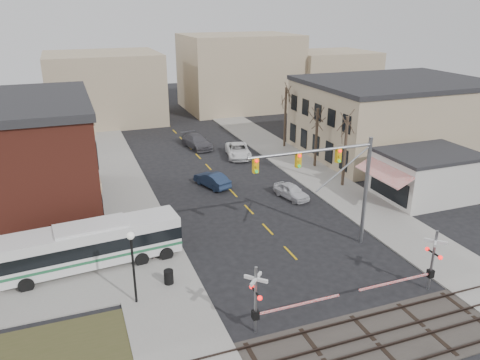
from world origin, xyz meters
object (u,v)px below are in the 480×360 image
(transit_bus, at_px, (93,244))
(trash_bin, at_px, (169,277))
(traffic_signal_mast, at_px, (336,174))
(pedestrian_far, at_px, (118,234))
(car_b, at_px, (212,180))
(rr_crossing_west, at_px, (263,299))
(street_lamp, at_px, (132,253))
(pedestrian_near, at_px, (152,246))
(car_c, at_px, (238,150))
(car_a, at_px, (291,191))
(car_d, at_px, (197,141))
(rr_crossing_east, at_px, (427,262))

(transit_bus, distance_m, trash_bin, 5.80)
(traffic_signal_mast, height_order, pedestrian_far, traffic_signal_mast)
(traffic_signal_mast, distance_m, car_b, 16.02)
(traffic_signal_mast, bearing_deg, car_b, 106.71)
(car_b, bearing_deg, transit_bus, 24.65)
(rr_crossing_west, relative_size, street_lamp, 1.23)
(trash_bin, height_order, pedestrian_near, pedestrian_near)
(car_c, bearing_deg, street_lamp, -109.50)
(transit_bus, height_order, rr_crossing_west, rr_crossing_west)
(car_a, height_order, pedestrian_near, pedestrian_near)
(trash_bin, height_order, car_b, car_b)
(car_c, distance_m, pedestrian_far, 22.90)
(street_lamp, relative_size, pedestrian_far, 2.83)
(car_d, bearing_deg, rr_crossing_west, -109.99)
(rr_crossing_west, height_order, pedestrian_far, rr_crossing_west)
(car_b, bearing_deg, pedestrian_far, 22.64)
(rr_crossing_west, height_order, rr_crossing_east, same)
(street_lamp, bearing_deg, trash_bin, 29.80)
(pedestrian_far, bearing_deg, traffic_signal_mast, -49.90)
(trash_bin, distance_m, pedestrian_far, 6.74)
(traffic_signal_mast, relative_size, pedestrian_far, 5.70)
(trash_bin, height_order, pedestrian_far, pedestrian_far)
(rr_crossing_west, xyz_separation_m, pedestrian_far, (-6.09, 12.38, -1.04))
(transit_bus, height_order, car_c, transit_bus)
(traffic_signal_mast, relative_size, car_c, 1.68)
(traffic_signal_mast, height_order, trash_bin, traffic_signal_mast)
(trash_bin, distance_m, car_d, 30.00)
(car_b, bearing_deg, car_d, -118.75)
(trash_bin, relative_size, car_c, 0.17)
(transit_bus, bearing_deg, car_d, 60.44)
(pedestrian_near, bearing_deg, trash_bin, 179.98)
(car_b, bearing_deg, rr_crossing_west, 60.54)
(traffic_signal_mast, relative_size, rr_crossing_west, 1.64)
(car_c, bearing_deg, transit_bus, -119.24)
(street_lamp, xyz_separation_m, trash_bin, (2.22, 1.27, -2.78))
(rr_crossing_east, height_order, car_a, rr_crossing_east)
(car_a, bearing_deg, transit_bus, -173.32)
(transit_bus, bearing_deg, pedestrian_near, -5.86)
(car_c, xyz_separation_m, pedestrian_far, (-15.50, -16.86, 0.17))
(rr_crossing_west, bearing_deg, car_d, 80.18)
(street_lamp, bearing_deg, pedestrian_far, 90.72)
(trash_bin, xyz_separation_m, pedestrian_near, (-0.34, 3.50, 0.41))
(rr_crossing_east, distance_m, trash_bin, 15.75)
(trash_bin, bearing_deg, rr_crossing_west, -58.09)
(transit_bus, relative_size, traffic_signal_mast, 1.26)
(street_lamp, height_order, car_b, street_lamp)
(rr_crossing_east, relative_size, car_a, 1.44)
(street_lamp, xyz_separation_m, car_c, (15.40, 24.44, -2.60))
(trash_bin, distance_m, car_b, 16.99)
(traffic_signal_mast, height_order, car_d, traffic_signal_mast)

